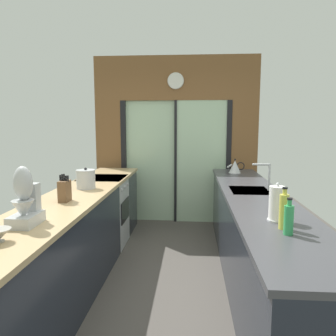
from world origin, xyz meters
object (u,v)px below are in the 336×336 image
Objects in this scene: stand_mixer at (25,203)px; soap_bottle_near at (289,219)px; stock_pot at (86,179)px; soap_bottle_far at (284,211)px; paper_towel_roll at (277,204)px; knife_block at (65,191)px; oven_range at (104,212)px; kettle at (235,167)px.

soap_bottle_near is at bearing -2.30° from stand_mixer.
soap_bottle_far is (1.78, -1.26, 0.02)m from stock_pot.
paper_towel_roll is at bearing 7.33° from stand_mixer.
soap_bottle_far reaches higher than stock_pot.
paper_towel_roll is (1.78, -0.47, 0.03)m from knife_block.
knife_block is 1.84m from paper_towel_roll.
soap_bottle_far is at bearing -20.32° from knife_block.
oven_range is 2.19× the size of stand_mixer.
soap_bottle_far is 1.01× the size of paper_towel_roll.
soap_bottle_far is at bearing -90.05° from kettle.
paper_towel_roll is (1.78, 0.23, -0.03)m from stand_mixer.
oven_range is at bearing 131.90° from soap_bottle_far.
kettle is (1.78, 2.59, -0.07)m from stand_mixer.
oven_range is at bearing 91.43° from stock_pot.
knife_block is 1.00× the size of kettle.
knife_block is at bearing 156.47° from soap_bottle_near.
paper_towel_roll reaches higher than knife_block.
oven_range is 3.60× the size of knife_block.
soap_bottle_far is (-0.00, -2.55, 0.03)m from kettle.
soap_bottle_near is at bearing -49.70° from oven_range.
knife_block is 1.10× the size of stock_pot.
kettle is (1.80, 0.54, 0.56)m from oven_range.
stock_pot is 2.18m from soap_bottle_far.
soap_bottle_near is (1.80, -2.12, 0.57)m from oven_range.
paper_towel_roll is at bearing 90.00° from soap_bottle_near.
stock_pot reaches higher than oven_range.
paper_towel_roll is (0.00, 0.30, 0.03)m from soap_bottle_near.
knife_block is 1.90m from soap_bottle_far.
paper_towel_roll is at bearing -31.23° from stock_pot.
oven_range is 1.96m from kettle.
kettle reaches higher than oven_range.
kettle is 2.55m from soap_bottle_far.
soap_bottle_far is 0.18m from paper_towel_roll.
knife_block is (0.02, -1.35, 0.57)m from oven_range.
soap_bottle_near is at bearing -90.00° from soap_bottle_far.
stand_mixer reaches higher than stock_pot.
oven_range is 3.22× the size of paper_towel_roll.
knife_block is at bearing -133.33° from kettle.
kettle is 1.06× the size of soap_bottle_near.
paper_towel_roll is at bearing 90.00° from soap_bottle_far.
oven_range is 3.95× the size of stock_pot.
knife_block reaches higher than kettle.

